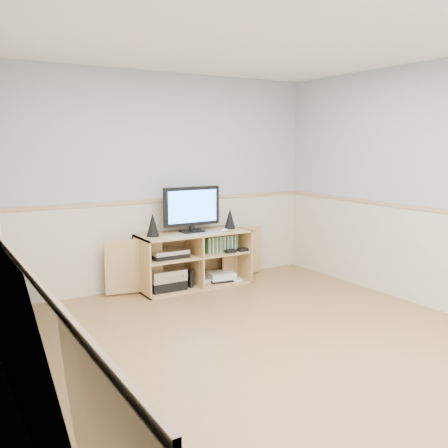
{
  "coord_description": "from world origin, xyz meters",
  "views": [
    {
      "loc": [
        -2.41,
        -3.15,
        1.67
      ],
      "look_at": [
        0.22,
        1.2,
        0.86
      ],
      "focal_mm": 40.0,
      "sensor_mm": 36.0,
      "label": 1
    }
  ],
  "objects": [
    {
      "name": "room",
      "position": [
        -0.06,
        0.12,
        1.22
      ],
      "size": [
        4.04,
        4.54,
        2.54
      ],
      "color": "#B1854E",
      "rests_on": "ground"
    },
    {
      "name": "media_cabinet",
      "position": [
        0.27,
        2.03,
        0.33
      ],
      "size": [
        2.1,
        0.5,
        0.65
      ],
      "color": "tan",
      "rests_on": "floor"
    },
    {
      "name": "monitor",
      "position": [
        0.27,
        2.02,
        0.94
      ],
      "size": [
        0.71,
        0.18,
        0.54
      ],
      "color": "black",
      "rests_on": "media_cabinet"
    },
    {
      "name": "speaker_left",
      "position": [
        -0.24,
        1.99,
        0.78
      ],
      "size": [
        0.14,
        0.14,
        0.27
      ],
      "primitive_type": "cone",
      "color": "black",
      "rests_on": "media_cabinet"
    },
    {
      "name": "speaker_right",
      "position": [
        0.78,
        1.99,
        0.78
      ],
      "size": [
        0.14,
        0.14,
        0.25
      ],
      "primitive_type": "cone",
      "color": "black",
      "rests_on": "media_cabinet"
    },
    {
      "name": "keyboard",
      "position": [
        0.43,
        1.83,
        0.66
      ],
      "size": [
        0.3,
        0.18,
        0.01
      ],
      "primitive_type": "cube",
      "rotation": [
        0.0,
        0.0,
        0.23
      ],
      "color": "silver",
      "rests_on": "media_cabinet"
    },
    {
      "name": "mouse",
      "position": [
        0.61,
        1.83,
        0.67
      ],
      "size": [
        0.1,
        0.07,
        0.04
      ],
      "primitive_type": "ellipsoid",
      "rotation": [
        0.0,
        0.0,
        -0.04
      ],
      "color": "white",
      "rests_on": "media_cabinet"
    },
    {
      "name": "av_components",
      "position": [
        -0.08,
        1.97,
        0.22
      ],
      "size": [
        0.51,
        0.31,
        0.47
      ],
      "color": "black",
      "rests_on": "media_cabinet"
    },
    {
      "name": "game_consoles",
      "position": [
        0.62,
        1.96,
        0.07
      ],
      "size": [
        0.46,
        0.3,
        0.11
      ],
      "color": "white",
      "rests_on": "media_cabinet"
    },
    {
      "name": "game_cases",
      "position": [
        0.63,
        1.95,
        0.48
      ],
      "size": [
        0.42,
        0.14,
        0.19
      ],
      "primitive_type": "cube",
      "color": "#3F8C3F",
      "rests_on": "media_cabinet"
    },
    {
      "name": "wall_outlet",
      "position": [
        1.0,
        2.23,
        0.6
      ],
      "size": [
        0.12,
        0.03,
        0.12
      ],
      "primitive_type": "cube",
      "color": "white",
      "rests_on": "wall_back"
    }
  ]
}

